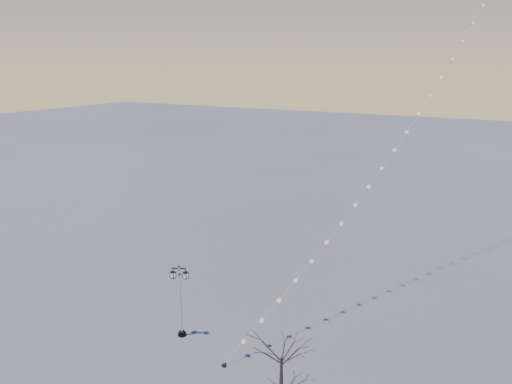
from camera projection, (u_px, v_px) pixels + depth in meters
The scene contains 4 objects.
ground at pixel (201, 365), 28.69m from camera, with size 300.00×300.00×0.00m, color slate.
street_lamp at pixel (180, 298), 31.04m from camera, with size 1.22×0.79×5.09m.
bare_tree at pixel (282, 349), 25.78m from camera, with size 2.30×2.30×3.81m.
kite_train at pixel (440, 39), 37.46m from camera, with size 15.62×42.24×39.39m.
Camera 1 is at (14.91, -20.21, 17.73)m, focal length 33.07 mm.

